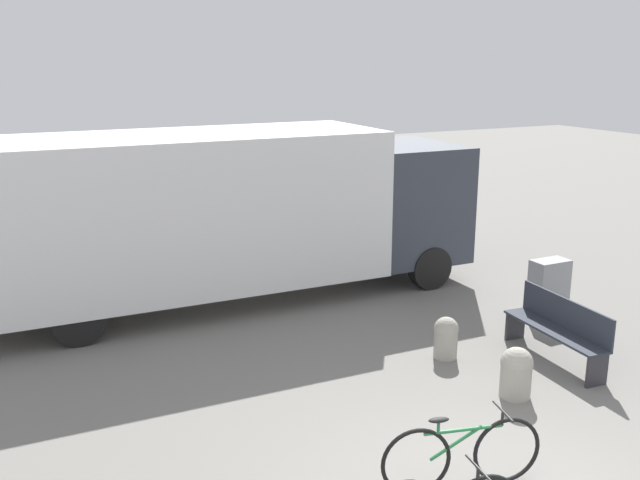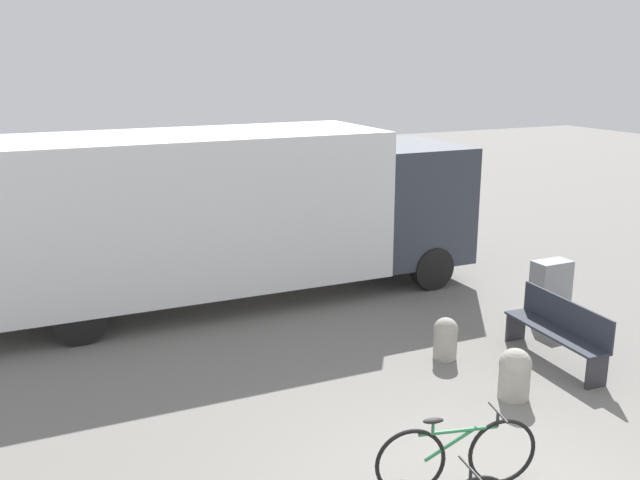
% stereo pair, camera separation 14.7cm
% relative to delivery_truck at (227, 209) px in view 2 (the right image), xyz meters
% --- Properties ---
extents(delivery_truck, '(9.19, 2.63, 3.07)m').
position_rel_delivery_truck_xyz_m(delivery_truck, '(0.00, 0.00, 0.00)').
color(delivery_truck, white).
rests_on(delivery_truck, ground).
extents(park_bench, '(0.54, 1.93, 0.94)m').
position_rel_delivery_truck_xyz_m(park_bench, '(3.46, -4.78, -1.17)').
color(park_bench, '#282D38').
rests_on(park_bench, ground).
extents(bicycle_far, '(1.71, 0.55, 0.85)m').
position_rel_delivery_truck_xyz_m(bicycle_far, '(0.19, -6.79, -1.29)').
color(bicycle_far, black).
rests_on(bicycle_far, ground).
extents(bollard_near_bench, '(0.43, 0.43, 0.69)m').
position_rel_delivery_truck_xyz_m(bollard_near_bench, '(2.10, -5.43, -1.33)').
color(bollard_near_bench, '#9E998C').
rests_on(bollard_near_bench, ground).
extents(bollard_far_bench, '(0.37, 0.37, 0.64)m').
position_rel_delivery_truck_xyz_m(bollard_far_bench, '(2.03, -3.99, -1.36)').
color(bollard_far_bench, '#9E998C').
rests_on(bollard_far_bench, ground).
extents(utility_box, '(0.64, 0.37, 1.01)m').
position_rel_delivery_truck_xyz_m(utility_box, '(4.63, -3.33, -1.19)').
color(utility_box, gray).
rests_on(utility_box, ground).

